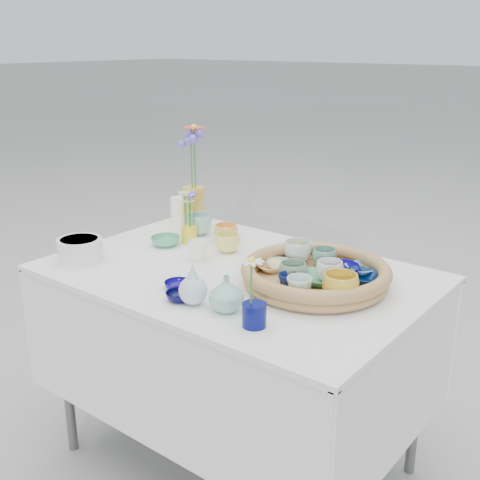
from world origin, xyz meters
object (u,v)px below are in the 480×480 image
Objects in this scene: tall_vase_yellow at (194,207)px; display_table at (237,459)px; bud_vase_seafoam at (226,293)px; wicker_tray at (316,275)px.

display_table is at bearing -32.35° from tall_vase_yellow.
display_table is 7.45× the size of tall_vase_yellow.
bud_vase_seafoam is at bearing -41.27° from tall_vase_yellow.
wicker_tray is 2.80× the size of tall_vase_yellow.
tall_vase_yellow is at bearing 138.73° from bud_vase_seafoam.
bud_vase_seafoam is (-0.11, -0.31, 0.01)m from wicker_tray.
bud_vase_seafoam is (0.17, -0.26, 0.82)m from display_table.
bud_vase_seafoam is 0.63× the size of tall_vase_yellow.
wicker_tray is 0.33m from bud_vase_seafoam.
display_table is 0.88m from bud_vase_seafoam.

